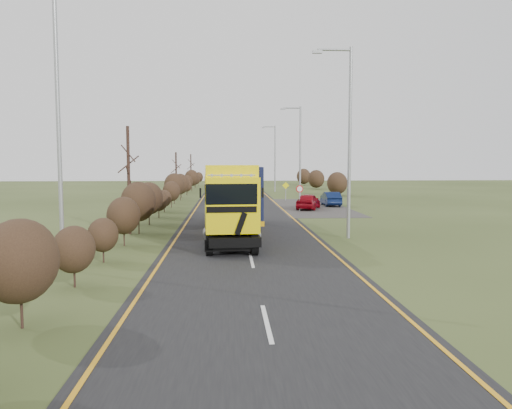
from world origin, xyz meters
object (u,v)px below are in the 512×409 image
Objects in this scene: car_blue_sedan at (331,199)px; speed_sign at (300,193)px; streetlight_near at (347,134)px; lorry at (231,195)px; car_red_hatchback at (308,201)px.

speed_sign reaches higher than car_blue_sedan.
car_blue_sedan is 0.39× the size of streetlight_near.
car_blue_sedan is 1.82× the size of speed_sign.
lorry is 7.19m from streetlight_near.
lorry reaches higher than car_red_hatchback.
speed_sign is (-0.97, -1.48, 0.79)m from car_red_hatchback.
streetlight_near is 4.70× the size of speed_sign.
car_blue_sedan is 20.02m from streetlight_near.
car_red_hatchback reaches higher than car_blue_sedan.
lorry is at bearing 83.98° from car_red_hatchback.
lorry is 3.56× the size of car_red_hatchback.
car_red_hatchback is 1.88× the size of speed_sign.
lorry reaches higher than speed_sign.
speed_sign is at bearing 91.51° from streetlight_near.
speed_sign is at bearing 53.12° from car_blue_sedan.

